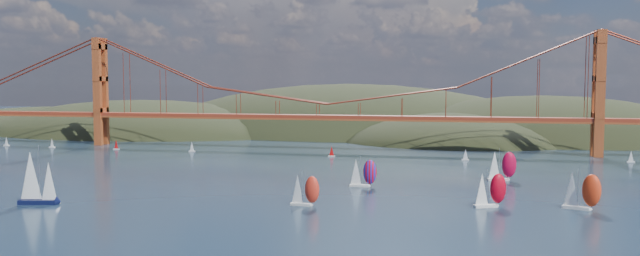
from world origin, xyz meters
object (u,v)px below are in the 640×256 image
object	(u,v)px
sloop_navy	(36,178)
racer_2	(581,190)
racer_rwb	(363,172)
racer_0	(304,190)
racer_3	(501,165)
racer_1	(490,189)

from	to	relation	value
sloop_navy	racer_2	bearing A→B (deg)	-2.25
sloop_navy	racer_rwb	bearing A→B (deg)	17.55
racer_rwb	racer_0	bearing A→B (deg)	-108.45
sloop_navy	racer_3	distance (m)	141.58
racer_0	racer_2	world-z (taller)	racer_2
sloop_navy	racer_3	world-z (taller)	sloop_navy
racer_1	racer_rwb	world-z (taller)	racer_1
racer_2	racer_rwb	xyz separation A→B (m)	(-59.74, 22.18, -0.45)
sloop_navy	racer_0	xyz separation A→B (m)	(70.79, 12.96, -2.66)
racer_2	racer_rwb	size ratio (longest dim) A/B	1.10
sloop_navy	racer_2	distance (m)	143.13
racer_1	racer_3	size ratio (longest dim) A/B	0.92
racer_2	racer_3	distance (m)	46.98
racer_0	racer_3	distance (m)	76.42
racer_0	racer_rwb	size ratio (longest dim) A/B	0.94
racer_0	racer_1	world-z (taller)	racer_1
sloop_navy	racer_1	world-z (taller)	sloop_navy
sloop_navy	racer_0	world-z (taller)	sloop_navy
racer_0	racer_rwb	bearing A→B (deg)	79.12
racer_1	racer_2	bearing A→B (deg)	-18.51
racer_1	racer_3	distance (m)	46.27
racer_3	racer_rwb	size ratio (longest dim) A/B	1.12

